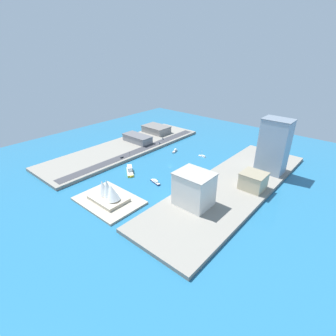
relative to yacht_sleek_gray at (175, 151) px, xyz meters
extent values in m
plane|color=#23668E|center=(-23.35, 37.03, -1.32)|extent=(440.00, 440.00, 0.00)
cube|color=gray|center=(-105.44, 37.03, 0.45)|extent=(70.00, 240.00, 3.55)
cube|color=gray|center=(58.73, 37.03, 0.45)|extent=(70.00, 240.00, 3.55)
cube|color=#A89E89|center=(-30.84, 133.97, -0.32)|extent=(60.18, 43.25, 2.00)
cube|color=#38383D|center=(34.36, 37.03, 2.30)|extent=(12.96, 228.00, 0.15)
cube|color=#999EA3|center=(-0.03, 0.13, -0.53)|extent=(5.78, 11.23, 1.59)
cone|color=#999EA3|center=(-1.55, 5.76, -0.53)|extent=(1.75, 1.75, 1.43)
cube|color=white|center=(0.31, -1.16, 1.38)|extent=(3.13, 5.13, 2.22)
cube|color=beige|center=(-0.03, 0.13, 0.32)|extent=(5.55, 10.78, 0.10)
cube|color=#1E284C|center=(-39.08, 79.92, -0.53)|extent=(15.12, 6.84, 1.58)
cone|color=#1E284C|center=(-31.52, 78.02, -0.53)|extent=(1.73, 1.73, 1.42)
cube|color=white|center=(-39.87, 80.11, 1.29)|extent=(6.63, 3.82, 2.06)
cube|color=beige|center=(-39.08, 79.92, 0.31)|extent=(14.52, 6.56, 0.10)
cube|color=white|center=(-37.17, -10.62, -0.86)|extent=(10.43, 3.05, 0.92)
cone|color=white|center=(-31.77, -10.92, -0.86)|extent=(0.87, 0.87, 0.83)
cube|color=white|center=(-38.97, -10.52, 0.29)|extent=(5.20, 2.24, 1.38)
cube|color=beige|center=(-37.17, -10.62, -0.35)|extent=(10.01, 2.93, 0.10)
cylinder|color=silver|center=(-36.65, -10.65, 3.60)|extent=(0.24, 0.24, 8.01)
cube|color=yellow|center=(-1.76, 82.18, -0.14)|extent=(21.56, 18.67, 2.38)
cone|color=yellow|center=(-11.07, 89.32, -0.14)|extent=(3.00, 3.00, 2.14)
cube|color=white|center=(0.71, 80.28, 3.46)|extent=(11.32, 10.33, 4.82)
cube|color=beige|center=(-1.76, 82.18, 1.10)|extent=(20.70, 17.92, 0.10)
cube|color=#8C9EB2|center=(-121.80, -18.73, 31.73)|extent=(28.96, 21.12, 59.01)
cube|color=slate|center=(-121.80, -18.73, 61.64)|extent=(30.12, 21.97, 0.80)
cube|color=#C6B793|center=(-123.52, 29.65, 10.22)|extent=(22.12, 21.43, 15.97)
cube|color=gray|center=(-123.52, 29.65, 18.60)|extent=(23.00, 22.29, 0.80)
cube|color=silver|center=(-95.32, 89.93, 17.18)|extent=(30.38, 25.33, 29.90)
cube|color=#9D9992|center=(-95.32, 89.93, 32.53)|extent=(31.60, 26.34, 0.80)
cube|color=gray|center=(60.34, 12.26, 6.92)|extent=(42.87, 19.63, 9.38)
cube|color=#59595C|center=(60.34, 12.26, 12.01)|extent=(44.59, 20.41, 0.80)
cube|color=gray|center=(70.37, -38.20, 7.08)|extent=(39.99, 27.62, 9.71)
cube|color=slate|center=(70.37, -38.20, 12.33)|extent=(41.59, 28.72, 0.80)
cylinder|color=black|center=(38.31, -16.89, 2.70)|extent=(0.27, 0.65, 0.64)
cylinder|color=black|center=(40.00, -16.94, 2.70)|extent=(0.27, 0.65, 0.64)
cylinder|color=black|center=(38.22, -20.35, 2.70)|extent=(0.27, 0.65, 0.64)
cylinder|color=black|center=(39.91, -20.39, 2.70)|extent=(0.27, 0.65, 0.64)
cube|color=white|center=(39.11, -18.64, 3.00)|extent=(2.02, 4.98, 0.80)
cube|color=#262D38|center=(39.10, -18.89, 3.71)|extent=(1.74, 2.81, 0.62)
cylinder|color=black|center=(32.79, 63.89, 2.70)|extent=(0.27, 0.65, 0.64)
cylinder|color=black|center=(31.22, 63.83, 2.70)|extent=(0.27, 0.65, 0.64)
cylinder|color=black|center=(32.68, 67.07, 2.70)|extent=(0.27, 0.65, 0.64)
cylinder|color=black|center=(31.11, 67.01, 2.70)|extent=(0.27, 0.65, 0.64)
cube|color=black|center=(31.95, 65.45, 2.95)|extent=(1.93, 4.61, 0.71)
cube|color=#262D38|center=(31.94, 65.68, 3.54)|extent=(1.65, 2.60, 0.46)
cylinder|color=black|center=(31.48, -4.40, 2.70)|extent=(0.28, 0.65, 0.64)
cylinder|color=black|center=(29.71, -4.32, 2.70)|extent=(0.28, 0.65, 0.64)
cylinder|color=black|center=(31.63, -1.23, 2.70)|extent=(0.28, 0.65, 0.64)
cylinder|color=black|center=(29.86, -1.14, 2.70)|extent=(0.28, 0.65, 0.64)
cube|color=#B7B7BC|center=(30.67, -2.77, 3.00)|extent=(2.18, 4.63, 0.80)
cube|color=#262D38|center=(30.68, -2.55, 3.71)|extent=(1.85, 2.62, 0.61)
cylinder|color=black|center=(26.96, 56.89, 4.98)|extent=(0.18, 0.18, 5.50)
cube|color=black|center=(26.96, 56.89, 8.23)|extent=(0.36, 0.36, 1.00)
sphere|color=red|center=(26.96, 56.89, 8.58)|extent=(0.24, 0.24, 0.24)
sphere|color=yellow|center=(26.96, 56.89, 8.23)|extent=(0.24, 0.24, 0.24)
sphere|color=green|center=(26.96, 56.89, 7.88)|extent=(0.24, 0.24, 0.24)
cube|color=#BCAD93|center=(-30.84, 133.97, 2.18)|extent=(34.15, 24.03, 3.00)
cone|color=white|center=(-37.35, 133.97, 11.05)|extent=(15.15, 12.61, 16.84)
cone|color=white|center=(-30.84, 133.97, 12.67)|extent=(11.37, 9.20, 18.99)
cone|color=white|center=(-23.59, 133.97, 10.92)|extent=(11.48, 9.96, 15.49)
cylinder|color=brown|center=(-114.74, 3.60, 3.86)|extent=(0.50, 0.50, 3.25)
sphere|color=#2D7233|center=(-114.74, 3.60, 7.81)|extent=(5.81, 5.81, 5.81)
cylinder|color=brown|center=(-110.62, 10.59, 4.32)|extent=(0.50, 0.50, 4.17)
sphere|color=#2D7233|center=(-110.62, 10.59, 8.20)|extent=(4.48, 4.48, 4.48)
cylinder|color=brown|center=(-116.01, 19.70, 3.55)|extent=(0.50, 0.50, 2.65)
sphere|color=#2D7233|center=(-116.01, 19.70, 6.68)|extent=(4.50, 4.50, 4.50)
camera|label=1|loc=(-203.24, 249.26, 131.11)|focal=27.28mm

